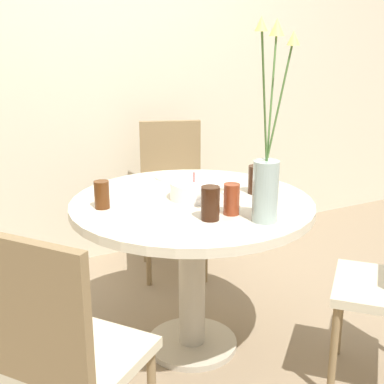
# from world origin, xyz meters

# --- Properties ---
(ground_plane) EXTENTS (16.00, 16.00, 0.00)m
(ground_plane) POSITION_xyz_m (0.00, 0.00, 0.00)
(ground_plane) COLOR #89755B
(wall_back) EXTENTS (8.00, 0.05, 2.60)m
(wall_back) POSITION_xyz_m (0.00, 1.27, 1.30)
(wall_back) COLOR beige
(wall_back) RESTS_ON ground_plane
(dining_table) EXTENTS (1.09, 1.09, 0.75)m
(dining_table) POSITION_xyz_m (0.00, 0.00, 0.60)
(dining_table) COLOR beige
(dining_table) RESTS_ON ground_plane
(chair_right_flank) EXTENTS (0.51, 0.51, 0.93)m
(chair_right_flank) POSITION_xyz_m (0.31, 0.87, 0.53)
(chair_right_flank) COLOR beige
(chair_right_flank) RESTS_ON ground_plane
(chair_left_flank) EXTENTS (0.56, 0.56, 0.93)m
(chair_left_flank) POSITION_xyz_m (-0.74, -0.55, 0.53)
(chair_left_flank) COLOR beige
(chair_left_flank) RESTS_ON ground_plane
(birthday_cake) EXTENTS (0.21, 0.21, 0.12)m
(birthday_cake) POSITION_xyz_m (0.02, 0.02, 0.79)
(birthday_cake) COLOR white
(birthday_cake) RESTS_ON dining_table
(flower_vase) EXTENTS (0.25, 0.23, 0.78)m
(flower_vase) POSITION_xyz_m (0.14, -0.36, 0.97)
(flower_vase) COLOR #9EB2AD
(flower_vase) RESTS_ON dining_table
(side_plate) EXTENTS (0.21, 0.21, 0.01)m
(side_plate) POSITION_xyz_m (0.10, 0.38, 0.75)
(side_plate) COLOR silver
(side_plate) RESTS_ON dining_table
(drink_glass_0) EXTENTS (0.08, 0.08, 0.13)m
(drink_glass_0) POSITION_xyz_m (0.32, -0.04, 0.81)
(drink_glass_0) COLOR #33190C
(drink_glass_0) RESTS_ON dining_table
(drink_glass_1) EXTENTS (0.08, 0.08, 0.14)m
(drink_glass_1) POSITION_xyz_m (-0.05, -0.25, 0.82)
(drink_glass_1) COLOR #33190C
(drink_glass_1) RESTS_ON dining_table
(drink_glass_2) EXTENTS (0.07, 0.07, 0.13)m
(drink_glass_2) POSITION_xyz_m (0.06, -0.23, 0.81)
(drink_glass_2) COLOR maroon
(drink_glass_2) RESTS_ON dining_table
(drink_glass_3) EXTENTS (0.07, 0.07, 0.12)m
(drink_glass_3) POSITION_xyz_m (-0.39, 0.09, 0.81)
(drink_glass_3) COLOR #51280F
(drink_glass_3) RESTS_ON dining_table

